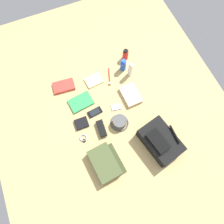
{
  "coord_description": "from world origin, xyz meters",
  "views": [
    {
      "loc": [
        0.52,
        -0.22,
        1.64
      ],
      "look_at": [
        0.0,
        0.0,
        0.04
      ],
      "focal_mm": 32.27,
      "sensor_mm": 36.0,
      "label": 1
    }
  ],
  "objects_px": {
    "bucket_hat": "(120,122)",
    "wristwatch": "(83,138)",
    "backpack": "(160,141)",
    "cell_phone": "(95,112)",
    "wallet": "(82,123)",
    "toiletry_pouch": "(105,163)",
    "folded_towel": "(131,95)",
    "toothbrush": "(109,77)",
    "sunscreen_spray": "(125,54)",
    "notepad": "(94,80)",
    "sunglasses_case": "(101,129)",
    "travel_guidebook": "(81,102)",
    "deodorant_spray": "(123,65)",
    "media_player": "(116,107)",
    "toothpaste_tube": "(130,69)",
    "paperback_novel": "(64,86)"
  },
  "relations": [
    {
      "from": "bucket_hat",
      "to": "wristwatch",
      "type": "bearing_deg",
      "value": -89.05
    },
    {
      "from": "backpack",
      "to": "wristwatch",
      "type": "bearing_deg",
      "value": -116.18
    },
    {
      "from": "cell_phone",
      "to": "wallet",
      "type": "distance_m",
      "value": 0.15
    },
    {
      "from": "toiletry_pouch",
      "to": "folded_towel",
      "type": "bearing_deg",
      "value": 136.7
    },
    {
      "from": "wallet",
      "to": "toothbrush",
      "type": "bearing_deg",
      "value": 131.15
    },
    {
      "from": "sunscreen_spray",
      "to": "folded_towel",
      "type": "bearing_deg",
      "value": -16.87
    },
    {
      "from": "toiletry_pouch",
      "to": "notepad",
      "type": "distance_m",
      "value": 0.75
    },
    {
      "from": "sunscreen_spray",
      "to": "sunglasses_case",
      "type": "xyz_separation_m",
      "value": [
        0.57,
        -0.47,
        -0.04
      ]
    },
    {
      "from": "travel_guidebook",
      "to": "wallet",
      "type": "relative_size",
      "value": 1.96
    },
    {
      "from": "backpack",
      "to": "wristwatch",
      "type": "height_order",
      "value": "backpack"
    },
    {
      "from": "toothbrush",
      "to": "wristwatch",
      "type": "bearing_deg",
      "value": -43.29
    },
    {
      "from": "travel_guidebook",
      "to": "toothbrush",
      "type": "height_order",
      "value": "toothbrush"
    },
    {
      "from": "cell_phone",
      "to": "wristwatch",
      "type": "height_order",
      "value": "cell_phone"
    },
    {
      "from": "wristwatch",
      "to": "wallet",
      "type": "height_order",
      "value": "wallet"
    },
    {
      "from": "toiletry_pouch",
      "to": "toothbrush",
      "type": "relative_size",
      "value": 1.67
    },
    {
      "from": "deodorant_spray",
      "to": "toothbrush",
      "type": "xyz_separation_m",
      "value": [
        0.04,
        -0.15,
        -0.06
      ]
    },
    {
      "from": "toiletry_pouch",
      "to": "toothbrush",
      "type": "bearing_deg",
      "value": 155.02
    },
    {
      "from": "deodorant_spray",
      "to": "toothbrush",
      "type": "height_order",
      "value": "deodorant_spray"
    },
    {
      "from": "deodorant_spray",
      "to": "wallet",
      "type": "bearing_deg",
      "value": -56.52
    },
    {
      "from": "travel_guidebook",
      "to": "toothbrush",
      "type": "distance_m",
      "value": 0.35
    },
    {
      "from": "media_player",
      "to": "cell_phone",
      "type": "bearing_deg",
      "value": -98.52
    },
    {
      "from": "deodorant_spray",
      "to": "toothpaste_tube",
      "type": "height_order",
      "value": "toothpaste_tube"
    },
    {
      "from": "toiletry_pouch",
      "to": "notepad",
      "type": "relative_size",
      "value": 1.91
    },
    {
      "from": "travel_guidebook",
      "to": "wristwatch",
      "type": "relative_size",
      "value": 3.03
    },
    {
      "from": "cell_phone",
      "to": "toothpaste_tube",
      "type": "bearing_deg",
      "value": 117.82
    },
    {
      "from": "bucket_hat",
      "to": "travel_guidebook",
      "type": "xyz_separation_m",
      "value": [
        -0.3,
        -0.24,
        -0.02
      ]
    },
    {
      "from": "sunscreen_spray",
      "to": "sunglasses_case",
      "type": "bearing_deg",
      "value": -39.56
    },
    {
      "from": "wallet",
      "to": "toiletry_pouch",
      "type": "bearing_deg",
      "value": 10.7
    },
    {
      "from": "sunglasses_case",
      "to": "media_player",
      "type": "bearing_deg",
      "value": 128.7
    },
    {
      "from": "bucket_hat",
      "to": "notepad",
      "type": "distance_m",
      "value": 0.47
    },
    {
      "from": "sunglasses_case",
      "to": "toiletry_pouch",
      "type": "bearing_deg",
      "value": -12.33
    },
    {
      "from": "media_player",
      "to": "sunscreen_spray",
      "type": "bearing_deg",
      "value": 147.29
    },
    {
      "from": "cell_phone",
      "to": "bucket_hat",
      "type": "bearing_deg",
      "value": 42.82
    },
    {
      "from": "toothpaste_tube",
      "to": "wallet",
      "type": "xyz_separation_m",
      "value": [
        0.28,
        -0.57,
        -0.07
      ]
    },
    {
      "from": "sunscreen_spray",
      "to": "paperback_novel",
      "type": "xyz_separation_m",
      "value": [
        0.07,
        -0.63,
        -0.04
      ]
    },
    {
      "from": "folded_towel",
      "to": "cell_phone",
      "type": "bearing_deg",
      "value": -86.01
    },
    {
      "from": "wallet",
      "to": "folded_towel",
      "type": "height_order",
      "value": "folded_towel"
    },
    {
      "from": "travel_guidebook",
      "to": "cell_phone",
      "type": "relative_size",
      "value": 1.67
    },
    {
      "from": "toiletry_pouch",
      "to": "wallet",
      "type": "bearing_deg",
      "value": -171.04
    },
    {
      "from": "backpack",
      "to": "cell_phone",
      "type": "relative_size",
      "value": 2.91
    },
    {
      "from": "sunscreen_spray",
      "to": "wallet",
      "type": "relative_size",
      "value": 1.06
    },
    {
      "from": "toiletry_pouch",
      "to": "wristwatch",
      "type": "relative_size",
      "value": 4.03
    },
    {
      "from": "paperback_novel",
      "to": "sunscreen_spray",
      "type": "bearing_deg",
      "value": 95.98
    },
    {
      "from": "media_player",
      "to": "notepad",
      "type": "distance_m",
      "value": 0.33
    },
    {
      "from": "notepad",
      "to": "folded_towel",
      "type": "height_order",
      "value": "folded_towel"
    },
    {
      "from": "toiletry_pouch",
      "to": "toothpaste_tube",
      "type": "bearing_deg",
      "value": 142.17
    },
    {
      "from": "notepad",
      "to": "bucket_hat",
      "type": "bearing_deg",
      "value": 0.82
    },
    {
      "from": "sunglasses_case",
      "to": "wallet",
      "type": "bearing_deg",
      "value": -124.92
    },
    {
      "from": "toiletry_pouch",
      "to": "wristwatch",
      "type": "distance_m",
      "value": 0.27
    },
    {
      "from": "sunscreen_spray",
      "to": "bucket_hat",
      "type": "bearing_deg",
      "value": -28.2
    }
  ]
}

